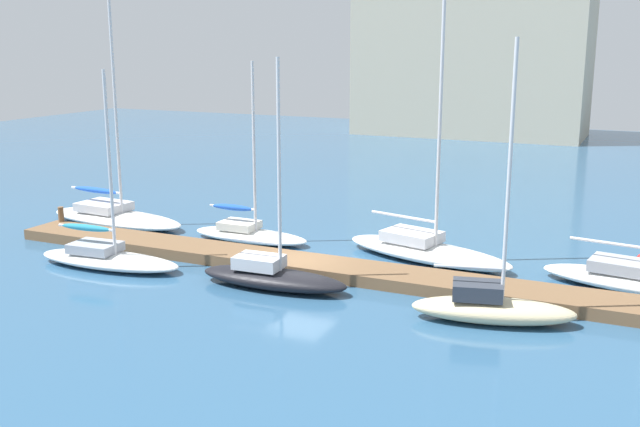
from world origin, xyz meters
name	(u,v)px	position (x,y,z in m)	size (l,w,h in m)	color
ground_plane	(300,270)	(0.00, 0.00, 0.00)	(120.00, 120.00, 0.00)	#2D567A
dock_pier	(300,265)	(0.00, 0.00, 0.24)	(28.50, 2.22, 0.48)	brown
dock_piling_near_end	(61,219)	(-13.85, 0.96, 0.61)	(0.28, 0.28, 1.22)	brown
sailboat_0	(114,215)	(-12.31, 3.13, 0.50)	(8.45, 3.32, 11.26)	white
sailboat_1	(107,256)	(-7.59, -3.00, 0.46)	(6.78, 2.50, 8.21)	white
sailboat_2	(249,232)	(-4.25, 3.10, 0.46)	(5.93, 1.95, 8.45)	white
sailboat_3	(272,275)	(0.02, -2.49, 0.51)	(6.09, 2.06, 8.74)	black
sailboat_4	(425,248)	(4.29, 3.66, 0.53)	(8.29, 4.35, 12.52)	white
sailboat_5	(491,306)	(8.46, -2.57, 0.58)	(5.71, 2.94, 9.40)	beige
sailboat_6	(638,278)	(12.85, 2.99, 0.53)	(7.60, 3.35, 12.36)	white
harbor_building_distant	(472,57)	(-4.91, 49.88, 7.93)	(22.79, 10.25, 15.87)	#BCB299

